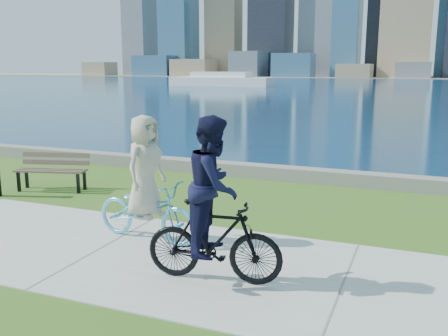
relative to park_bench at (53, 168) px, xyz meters
The scene contains 9 objects.
ground 4.65m from the park_bench, 40.04° to the right, with size 320.00×320.00×0.00m, color #335A17.
concrete_path 4.65m from the park_bench, 40.04° to the right, with size 80.00×3.50×0.02m, color #AEAFA9.
seawall 4.80m from the park_bench, 42.41° to the left, with size 90.00×0.50×0.35m, color slate.
bay_water 69.12m from the park_bench, 87.07° to the left, with size 320.00×131.00×0.01m, color #0C2C4D.
far_shore 127.08m from the park_bench, 88.41° to the left, with size 320.00×30.00×0.12m, color gray.
ferry_near 63.18m from the park_bench, 108.53° to the left, with size 15.26×4.36×2.07m.
park_bench is the anchor object (origin of this frame).
cyclist_woman 4.67m from the park_bench, 29.98° to the right, with size 0.92×2.09×2.20m.
cyclist_man 6.78m from the park_bench, 30.85° to the right, with size 0.84×2.01×2.36m.
Camera 1 is at (4.89, -6.61, 3.03)m, focal length 40.00 mm.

